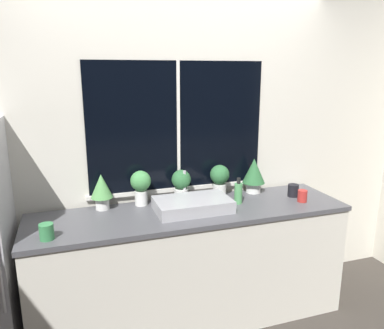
# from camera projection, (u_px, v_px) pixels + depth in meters

# --- Properties ---
(wall_back) EXTENTS (8.00, 0.09, 2.70)m
(wall_back) POSITION_uv_depth(u_px,v_px,m) (177.00, 143.00, 3.02)
(wall_back) COLOR silver
(wall_back) RESTS_ON ground_plane
(wall_right) EXTENTS (0.06, 7.00, 2.70)m
(wall_right) POSITION_uv_depth(u_px,v_px,m) (333.00, 120.00, 4.45)
(wall_right) COLOR silver
(wall_right) RESTS_ON ground_plane
(counter) EXTENTS (2.38, 0.63, 0.91)m
(counter) POSITION_uv_depth(u_px,v_px,m) (192.00, 265.00, 2.90)
(counter) COLOR silver
(counter) RESTS_ON ground_plane
(sink) EXTENTS (0.55, 0.39, 0.25)m
(sink) POSITION_uv_depth(u_px,v_px,m) (193.00, 204.00, 2.77)
(sink) COLOR #ADADB2
(sink) RESTS_ON counter
(potted_plant_far_left) EXTENTS (0.16, 0.16, 0.27)m
(potted_plant_far_left) POSITION_uv_depth(u_px,v_px,m) (102.00, 189.00, 2.77)
(potted_plant_far_left) COLOR white
(potted_plant_far_left) RESTS_ON counter
(potted_plant_left) EXTENTS (0.16, 0.16, 0.27)m
(potted_plant_left) POSITION_uv_depth(u_px,v_px,m) (141.00, 185.00, 2.86)
(potted_plant_left) COLOR white
(potted_plant_left) RESTS_ON counter
(potted_plant_center) EXTENTS (0.15, 0.15, 0.25)m
(potted_plant_center) POSITION_uv_depth(u_px,v_px,m) (181.00, 183.00, 2.96)
(potted_plant_center) COLOR white
(potted_plant_center) RESTS_ON counter
(potted_plant_right) EXTENTS (0.16, 0.16, 0.26)m
(potted_plant_right) POSITION_uv_depth(u_px,v_px,m) (220.00, 178.00, 3.06)
(potted_plant_right) COLOR white
(potted_plant_right) RESTS_ON counter
(potted_plant_far_right) EXTENTS (0.19, 0.19, 0.30)m
(potted_plant_far_right) POSITION_uv_depth(u_px,v_px,m) (254.00, 173.00, 3.15)
(potted_plant_far_right) COLOR white
(potted_plant_far_right) RESTS_ON counter
(soap_bottle) EXTENTS (0.06, 0.06, 0.21)m
(soap_bottle) POSITION_uv_depth(u_px,v_px,m) (238.00, 193.00, 2.91)
(soap_bottle) COLOR #519E5B
(soap_bottle) RESTS_ON counter
(mug_black) EXTENTS (0.09, 0.09, 0.10)m
(mug_black) POSITION_uv_depth(u_px,v_px,m) (293.00, 190.00, 3.08)
(mug_black) COLOR black
(mug_black) RESTS_ON counter
(mug_green) EXTENTS (0.09, 0.09, 0.10)m
(mug_green) POSITION_uv_depth(u_px,v_px,m) (47.00, 232.00, 2.29)
(mug_green) COLOR #38844C
(mug_green) RESTS_ON counter
(mug_red) EXTENTS (0.07, 0.07, 0.09)m
(mug_red) POSITION_uv_depth(u_px,v_px,m) (302.00, 196.00, 2.95)
(mug_red) COLOR #B72D28
(mug_red) RESTS_ON counter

